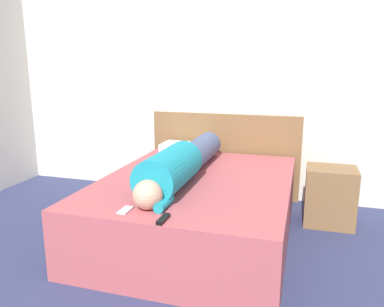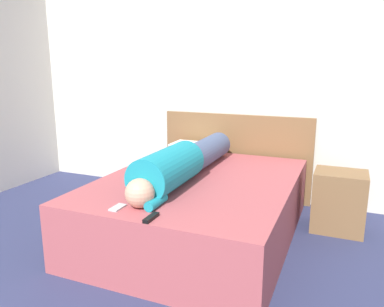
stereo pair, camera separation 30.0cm
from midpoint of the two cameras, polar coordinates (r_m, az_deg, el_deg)
name	(u,v)px [view 1 (the left image)]	position (r m, az deg, el deg)	size (l,w,h in m)	color
wall_back	(218,80)	(4.22, 1.93, 11.05)	(6.17, 0.06, 2.60)	silver
bed	(197,207)	(3.29, -1.85, -8.13)	(1.56, 2.04, 0.52)	#A84C51
headboard	(224,155)	(4.24, 2.91, -0.29)	(1.68, 0.04, 0.94)	brown
nightstand	(330,196)	(3.68, 18.11, -6.23)	(0.45, 0.38, 0.54)	brown
person_lying	(182,163)	(3.14, -4.34, -1.51)	(0.32, 1.75, 0.32)	tan
pillow_near_headboard	(184,149)	(4.08, -3.30, 0.71)	(0.48, 0.30, 0.12)	white
tv_remote	(163,219)	(2.36, -8.10, -9.93)	(0.04, 0.15, 0.02)	black
cell_phone	(125,210)	(2.56, -13.48, -8.46)	(0.06, 0.13, 0.01)	#B2B7BC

